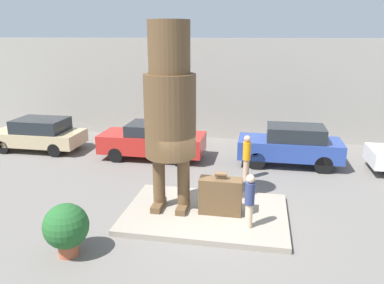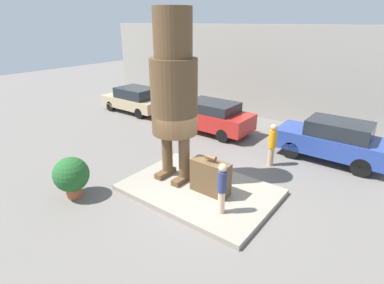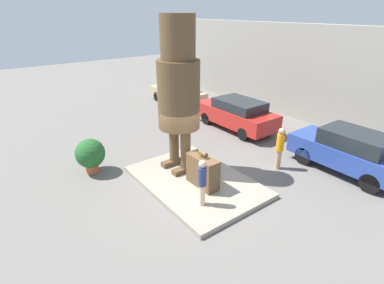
{
  "view_description": "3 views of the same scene",
  "coord_description": "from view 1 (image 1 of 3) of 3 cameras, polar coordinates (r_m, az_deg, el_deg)",
  "views": [
    {
      "loc": [
        1.49,
        -10.28,
        5.37
      ],
      "look_at": [
        -0.38,
        -0.23,
        2.41
      ],
      "focal_mm": 35.0,
      "sensor_mm": 36.0,
      "label": 1
    },
    {
      "loc": [
        5.08,
        -7.07,
        5.35
      ],
      "look_at": [
        -0.14,
        -0.22,
        1.85
      ],
      "focal_mm": 28.0,
      "sensor_mm": 36.0,
      "label": 2
    },
    {
      "loc": [
        7.46,
        -5.73,
        5.86
      ],
      "look_at": [
        0.06,
        -0.19,
        1.73
      ],
      "focal_mm": 28.0,
      "sensor_mm": 36.0,
      "label": 3
    }
  ],
  "objects": [
    {
      "name": "ground_plane",
      "position": [
        11.69,
        2.09,
        -11.2
      ],
      "size": [
        60.0,
        60.0,
        0.0
      ],
      "primitive_type": "plane",
      "color": "slate"
    },
    {
      "name": "pedestal",
      "position": [
        11.65,
        2.1,
        -10.84
      ],
      "size": [
        4.89,
        3.37,
        0.17
      ],
      "color": "gray",
      "rests_on": "ground_plane"
    },
    {
      "name": "building_backdrop",
      "position": [
        19.8,
        6.19,
        7.97
      ],
      "size": [
        28.0,
        0.6,
        5.17
      ],
      "color": "gray",
      "rests_on": "ground_plane"
    },
    {
      "name": "statue_figure",
      "position": [
        10.84,
        -3.39,
        5.82
      ],
      "size": [
        1.51,
        1.51,
        5.58
      ],
      "color": "brown",
      "rests_on": "pedestal"
    },
    {
      "name": "giant_suitcase",
      "position": [
        11.31,
        4.37,
        -8.16
      ],
      "size": [
        1.27,
        0.52,
        1.31
      ],
      "color": "brown",
      "rests_on": "pedestal"
    },
    {
      "name": "tourist",
      "position": [
        10.47,
        8.77,
        -8.56
      ],
      "size": [
        0.27,
        0.27,
        1.56
      ],
      "color": "beige",
      "rests_on": "pedestal"
    },
    {
      "name": "parked_car_tan",
      "position": [
        19.21,
        -22.28,
        1.18
      ],
      "size": [
        4.21,
        1.88,
        1.54
      ],
      "rotation": [
        0.0,
        0.0,
        3.14
      ],
      "color": "tan",
      "rests_on": "ground_plane"
    },
    {
      "name": "parked_car_red",
      "position": [
        16.66,
        -5.89,
        0.33
      ],
      "size": [
        4.58,
        1.85,
        1.6
      ],
      "rotation": [
        0.0,
        0.0,
        3.14
      ],
      "color": "#B2231E",
      "rests_on": "ground_plane"
    },
    {
      "name": "parked_car_blue",
      "position": [
        16.2,
        14.82,
        -0.41
      ],
      "size": [
        4.23,
        1.71,
        1.71
      ],
      "rotation": [
        0.0,
        0.0,
        3.14
      ],
      "color": "#284293",
      "rests_on": "ground_plane"
    },
    {
      "name": "planter_pot",
      "position": [
        9.96,
        -18.63,
        -12.2
      ],
      "size": [
        1.13,
        1.13,
        1.38
      ],
      "color": "#AD5638",
      "rests_on": "ground_plane"
    },
    {
      "name": "worker_hivis",
      "position": [
        14.31,
        8.33,
        -2.03
      ],
      "size": [
        0.29,
        0.29,
        1.73
      ],
      "color": "tan",
      "rests_on": "ground_plane"
    }
  ]
}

